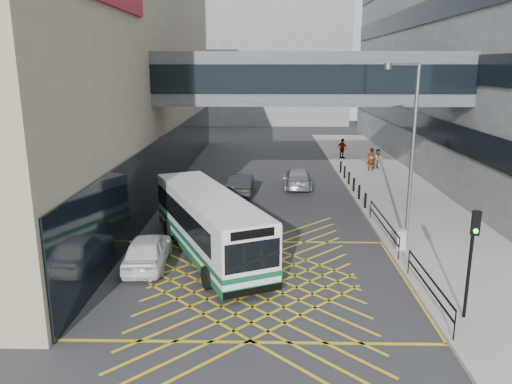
# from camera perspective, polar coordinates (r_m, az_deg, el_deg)

# --- Properties ---
(ground) EXTENTS (120.00, 120.00, 0.00)m
(ground) POSITION_cam_1_polar(r_m,az_deg,el_deg) (19.91, -0.25, -10.12)
(ground) COLOR #333335
(building_far) EXTENTS (28.00, 16.00, 18.00)m
(building_far) POSITION_cam_1_polar(r_m,az_deg,el_deg) (78.18, -0.61, 14.76)
(building_far) COLOR slate
(building_far) RESTS_ON ground
(skybridge) EXTENTS (20.00, 4.10, 3.00)m
(skybridge) POSITION_cam_1_polar(r_m,az_deg,el_deg) (30.25, 6.17, 12.78)
(skybridge) COLOR #494E53
(skybridge) RESTS_ON ground
(pavement) EXTENTS (6.00, 54.00, 0.16)m
(pavement) POSITION_cam_1_polar(r_m,az_deg,el_deg) (35.17, 15.22, 0.33)
(pavement) COLOR #9F9A91
(pavement) RESTS_ON ground
(box_junction) EXTENTS (12.00, 9.00, 0.01)m
(box_junction) POSITION_cam_1_polar(r_m,az_deg,el_deg) (19.91, -0.25, -10.11)
(box_junction) COLOR gold
(box_junction) RESTS_ON ground
(bus) EXTENTS (6.23, 10.11, 2.82)m
(bus) POSITION_cam_1_polar(r_m,az_deg,el_deg) (22.11, -5.49, -3.48)
(bus) COLOR silver
(bus) RESTS_ON ground
(car_white) EXTENTS (2.13, 4.64, 1.44)m
(car_white) POSITION_cam_1_polar(r_m,az_deg,el_deg) (21.53, -12.29, -6.48)
(car_white) COLOR white
(car_white) RESTS_ON ground
(car_dark) EXTENTS (1.84, 4.44, 1.37)m
(car_dark) POSITION_cam_1_polar(r_m,az_deg,el_deg) (32.84, -1.67, 0.95)
(car_dark) COLOR #232228
(car_dark) RESTS_ON ground
(car_silver) EXTENTS (2.08, 4.65, 1.43)m
(car_silver) POSITION_cam_1_polar(r_m,az_deg,el_deg) (34.76, 4.80, 1.70)
(car_silver) COLOR gray
(car_silver) RESTS_ON ground
(traffic_light) EXTENTS (0.28, 0.44, 3.70)m
(traffic_light) POSITION_cam_1_polar(r_m,az_deg,el_deg) (17.29, 23.47, -6.03)
(traffic_light) COLOR black
(traffic_light) RESTS_ON pavement
(street_lamp) EXTENTS (1.78, 0.95, 8.17)m
(street_lamp) POSITION_cam_1_polar(r_m,az_deg,el_deg) (23.23, 17.16, 5.19)
(street_lamp) COLOR slate
(street_lamp) RESTS_ON pavement
(litter_bin) EXTENTS (0.51, 0.51, 0.89)m
(litter_bin) POSITION_cam_1_polar(r_m,az_deg,el_deg) (23.49, 16.24, -5.26)
(litter_bin) COLOR #ADA89E
(litter_bin) RESTS_ON pavement
(kerb_railings) EXTENTS (0.05, 12.54, 1.00)m
(kerb_railings) POSITION_cam_1_polar(r_m,az_deg,el_deg) (21.96, 16.22, -5.86)
(kerb_railings) COLOR black
(kerb_railings) RESTS_ON pavement
(bollards) EXTENTS (0.14, 10.14, 0.90)m
(bollards) POSITION_cam_1_polar(r_m,az_deg,el_deg) (34.48, 10.84, 1.21)
(bollards) COLOR black
(bollards) RESTS_ON pavement
(pedestrian_a) EXTENTS (0.80, 0.64, 1.79)m
(pedestrian_a) POSITION_cam_1_polar(r_m,az_deg,el_deg) (40.42, 13.01, 3.63)
(pedestrian_a) COLOR gray
(pedestrian_a) RESTS_ON pavement
(pedestrian_b) EXTENTS (0.89, 0.76, 1.57)m
(pedestrian_b) POSITION_cam_1_polar(r_m,az_deg,el_deg) (41.42, 13.78, 3.69)
(pedestrian_b) COLOR gray
(pedestrian_b) RESTS_ON pavement
(pedestrian_c) EXTENTS (1.10, 1.09, 1.77)m
(pedestrian_c) POSITION_cam_1_polar(r_m,az_deg,el_deg) (45.46, 9.84, 4.92)
(pedestrian_c) COLOR gray
(pedestrian_c) RESTS_ON pavement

